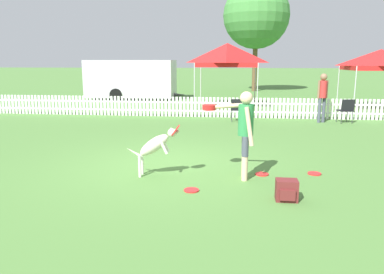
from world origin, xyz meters
name	(u,v)px	position (x,y,z in m)	size (l,w,h in m)	color
ground_plane	(167,165)	(0.00, 0.00, 0.00)	(240.00, 240.00, 0.00)	#4C7A38
handler_person	(242,124)	(1.55, -0.76, 1.03)	(0.98, 0.65, 1.63)	beige
leaping_dog	(156,145)	(-0.06, -0.82, 0.61)	(1.05, 0.28, 1.01)	beige
frisbee_near_handler	(314,174)	(2.97, -0.31, 0.01)	(0.26, 0.26, 0.02)	red
frisbee_near_dog	(191,190)	(0.71, -1.56, 0.01)	(0.26, 0.26, 0.02)	red
frisbee_midfield	(262,174)	(1.95, -0.48, 0.01)	(0.26, 0.26, 0.02)	red
backpack_on_grass	(287,190)	(2.25, -1.82, 0.17)	(0.34, 0.29, 0.34)	maroon
picket_fence	(201,107)	(0.00, 7.02, 0.39)	(22.24, 0.04, 0.78)	white
folding_chair_blue_left	(346,109)	(5.24, 6.14, 0.51)	(0.55, 0.56, 0.86)	#333338
folding_chair_center	(237,108)	(1.42, 6.02, 0.50)	(0.46, 0.48, 0.83)	#333338
canopy_tent_main	(227,55)	(0.88, 10.65, 2.45)	(2.84, 2.84, 3.00)	silver
canopy_tent_secondary	(381,60)	(7.69, 10.36, 2.22)	(2.82, 2.82, 2.69)	silver
spectator_standing	(323,93)	(4.41, 6.20, 1.06)	(0.38, 0.27, 1.74)	#474C5B
equipment_trailer	(132,79)	(-4.72, 13.73, 1.18)	(5.79, 2.56, 2.22)	silver
tree_left_grove	(256,15)	(2.56, 20.54, 5.36)	(4.71, 4.71, 7.73)	brown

